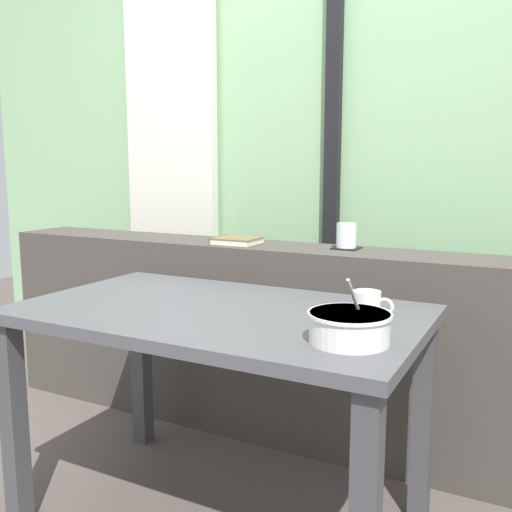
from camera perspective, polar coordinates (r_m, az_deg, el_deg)
name	(u,v)px	position (r m, az deg, el deg)	size (l,w,h in m)	color
ground	(223,501)	(2.09, -3.33, -23.40)	(8.00, 8.00, 0.00)	#564C47
outdoor_backdrop	(347,108)	(2.87, 9.12, 14.51)	(4.80, 0.08, 2.80)	#8EBC89
curtain_left_panel	(171,143)	(3.21, -8.53, 11.22)	(0.56, 0.06, 2.50)	silver
window_divider_post	(333,128)	(2.81, 7.76, 12.62)	(0.07, 0.05, 2.60)	black
dark_console_ledge	(291,343)	(2.36, 3.51, -8.71)	(2.80, 0.30, 0.80)	#423D38
breakfast_table	(219,340)	(1.74, -3.73, -8.46)	(1.21, 0.71, 0.70)	#414145
coaster_square	(346,248)	(2.24, 9.07, 0.79)	(0.10, 0.10, 0.01)	black
juice_glass	(346,237)	(2.23, 9.10, 1.94)	(0.08, 0.08, 0.10)	white
closed_book	(237,241)	(2.34, -1.96, 1.54)	(0.18, 0.16, 0.03)	brown
soup_bowl	(349,328)	(1.39, 9.39, -7.13)	(0.20, 0.20, 0.16)	silver
ceramic_mug	(368,306)	(1.58, 11.18, -4.99)	(0.11, 0.08, 0.08)	silver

